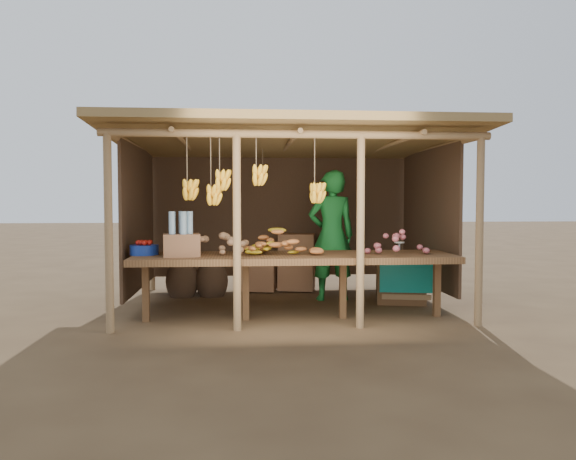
{
  "coord_description": "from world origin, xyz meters",
  "views": [
    {
      "loc": [
        -0.66,
        -7.77,
        1.46
      ],
      "look_at": [
        0.0,
        0.0,
        1.05
      ],
      "focal_mm": 35.0,
      "sensor_mm": 36.0,
      "label": 1
    }
  ],
  "objects": [
    {
      "name": "vendor",
      "position": [
        0.67,
        0.34,
        0.95
      ],
      "size": [
        0.73,
        0.52,
        1.9
      ],
      "primitive_type": "imported",
      "rotation": [
        0.0,
        0.0,
        3.23
      ],
      "color": "#1A762D",
      "rests_on": "ground"
    },
    {
      "name": "stall_structure",
      "position": [
        -0.06,
        0.02,
        1.92
      ],
      "size": [
        4.7,
        3.5,
        2.43
      ],
      "color": "#99764F",
      "rests_on": "ground"
    },
    {
      "name": "tomato_basin",
      "position": [
        -1.83,
        -0.85,
        0.87
      ],
      "size": [
        0.34,
        0.34,
        0.18
      ],
      "rotation": [
        0.0,
        0.0,
        -0.3
      ],
      "color": "navy",
      "rests_on": "counter"
    },
    {
      "name": "tarp_crate",
      "position": [
        1.62,
        0.05,
        0.37
      ],
      "size": [
        0.87,
        0.79,
        0.89
      ],
      "color": "brown",
      "rests_on": "ground"
    },
    {
      "name": "carton_stack",
      "position": [
        0.04,
        1.2,
        0.4
      ],
      "size": [
        1.25,
        0.54,
        0.9
      ],
      "color": "#8D5E3F",
      "rests_on": "ground"
    },
    {
      "name": "bottle_box",
      "position": [
        -1.36,
        -1.08,
        1.0
      ],
      "size": [
        0.46,
        0.39,
        0.53
      ],
      "color": "#8D5E3F",
      "rests_on": "counter"
    },
    {
      "name": "burlap_sacks",
      "position": [
        -1.32,
        0.8,
        0.29
      ],
      "size": [
        0.94,
        0.49,
        0.67
      ],
      "color": "#4A3322",
      "rests_on": "ground"
    },
    {
      "name": "ground",
      "position": [
        0.0,
        0.0,
        0.0
      ],
      "size": [
        60.0,
        60.0,
        0.0
      ],
      "primitive_type": "plane",
      "color": "brown",
      "rests_on": "ground"
    },
    {
      "name": "sweet_potato_heap",
      "position": [
        -0.18,
        -0.9,
        0.98
      ],
      "size": [
        0.94,
        0.58,
        0.36
      ],
      "primitive_type": null,
      "rotation": [
        0.0,
        0.0,
        0.03
      ],
      "color": "#B8672F",
      "rests_on": "counter"
    },
    {
      "name": "potato_heap",
      "position": [
        -0.94,
        -0.87,
        0.98
      ],
      "size": [
        0.95,
        0.63,
        0.36
      ],
      "primitive_type": null,
      "rotation": [
        0.0,
        0.0,
        -0.11
      ],
      "color": "#9E7551",
      "rests_on": "counter"
    },
    {
      "name": "onion_heap",
      "position": [
        1.28,
        -1.22,
        0.98
      ],
      "size": [
        0.88,
        0.65,
        0.36
      ],
      "primitive_type": null,
      "rotation": [
        0.0,
        0.0,
        -0.25
      ],
      "color": "#A24E55",
      "rests_on": "counter"
    },
    {
      "name": "counter",
      "position": [
        0.0,
        -0.95,
        0.74
      ],
      "size": [
        3.9,
        1.05,
        0.8
      ],
      "color": "brown",
      "rests_on": "ground"
    },
    {
      "name": "banana_pile",
      "position": [
        -0.25,
        -0.85,
        0.97
      ],
      "size": [
        0.61,
        0.4,
        0.35
      ],
      "primitive_type": null,
      "rotation": [
        0.0,
        0.0,
        -0.09
      ],
      "color": "gold",
      "rests_on": "counter"
    }
  ]
}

